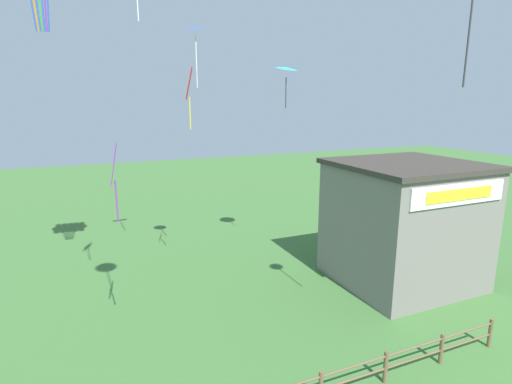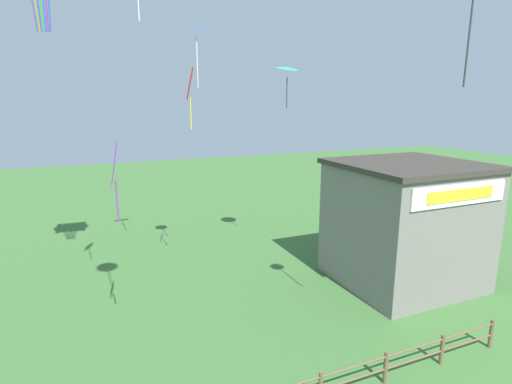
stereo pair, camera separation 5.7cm
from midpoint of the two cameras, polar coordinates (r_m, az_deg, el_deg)
seaside_building at (r=20.71m, az=20.56°, el=-4.14°), size 6.40×5.99×5.96m
kite_blue_delta at (r=18.64m, az=-8.44°, el=21.77°), size 1.06×1.05×2.63m
kite_purple_streamer at (r=13.27m, az=-19.46°, el=3.25°), size 0.36×0.99×2.56m
kite_red_diamond at (r=18.08m, az=-9.34°, el=14.58°), size 0.59×1.04×2.64m
kite_cyan_delta at (r=21.33m, az=4.56°, el=17.14°), size 1.38×1.38×2.17m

